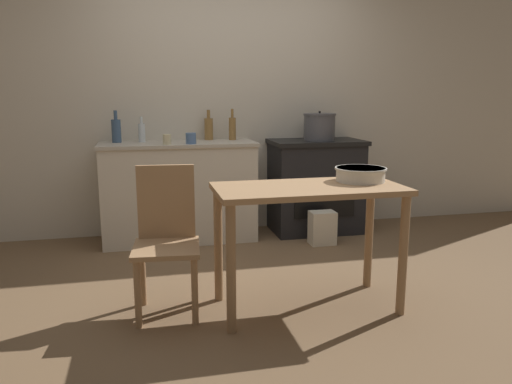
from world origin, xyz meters
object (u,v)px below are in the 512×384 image
Objects in this scene: chair at (166,236)px; cup_center_right at (191,138)px; mixing_bowl_large at (361,174)px; flour_sack at (322,228)px; bottle_mid_left at (116,130)px; bottle_left at (142,132)px; bottle_center_left at (209,128)px; work_table at (308,207)px; bottle_far_left at (232,128)px; stove at (315,186)px; stock_pot at (319,127)px; cup_center at (167,139)px.

chair is 9.54× the size of cup_center_right.
mixing_bowl_large is at bearing 1.90° from chair.
cup_center_right reaches higher than mixing_bowl_large.
bottle_mid_left reaches higher than flour_sack.
bottle_left is 0.63m from bottle_center_left.
work_table is 1.97m from bottle_center_left.
bottle_left is (-0.84, -0.02, -0.02)m from bottle_far_left.
bottle_center_left is at bearing 145.96° from flour_sack.
cup_center_right is at bearing 122.94° from mixing_bowl_large.
stove is 2.92× the size of stock_pot.
stock_pot is at bearing 68.03° from work_table.
bottle_far_left reaches higher than chair.
chair is 1.85m from flour_sack.
cup_center is (-0.63, -0.30, -0.07)m from bottle_far_left.
work_table is 0.43m from mixing_bowl_large.
bottle_center_left is at bearing 168.44° from stock_pot.
bottle_left reaches higher than stove.
stock_pot is at bearing -66.22° from stove.
cup_center_right is at bearing 110.11° from work_table.
stove is 2.19m from chair.
chair is at bearing -134.59° from stove.
mixing_bowl_large is 1.14× the size of bottle_far_left.
cup_center_right reaches higher than flour_sack.
stove is 3.92× the size of bottle_left.
work_table is at bearing -114.53° from flour_sack.
mixing_bowl_large is 1.75m from cup_center_right.
bottle_left reaches higher than work_table.
cup_center_right is (-0.95, 1.46, 0.12)m from mixing_bowl_large.
mixing_bowl_large reaches higher than flour_sack.
bottle_far_left is (0.73, 1.67, 0.55)m from chair.
mixing_bowl_large is at bearing -57.06° from cup_center_right.
chair is at bearing -106.33° from bottle_center_left.
flour_sack is 1.43m from cup_center_right.
bottle_center_left is at bearing 170.09° from stove.
cup_center_right is at bearing 166.08° from flour_sack.
bottle_left is at bearing 176.85° from stove.
stock_pot is 3.49× the size of cup_center.
stock_pot reaches higher than cup_center.
stove is at bearing 79.02° from flour_sack.
work_table reaches higher than flour_sack.
bottle_far_left is 0.23m from bottle_center_left.
bottle_mid_left reaches higher than chair.
bottle_left is (-1.65, 0.09, 0.55)m from stove.
bottle_left is at bearing 148.06° from cup_center_right.
chair is 2.24m from stock_pot.
mixing_bowl_large is (1.25, -0.08, 0.36)m from chair.
chair is 1.50m from cup_center_right.
bottle_far_left is 0.71m from cup_center.
chair reaches higher than mixing_bowl_large.
flour_sack is 1.05× the size of bottle_mid_left.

